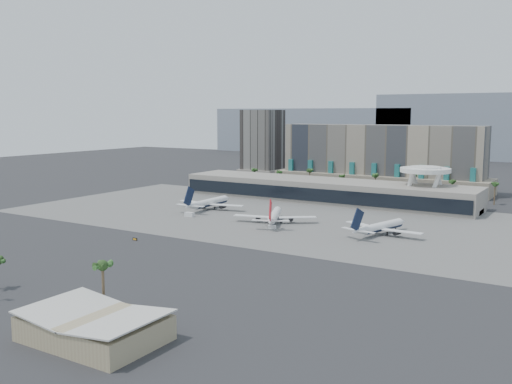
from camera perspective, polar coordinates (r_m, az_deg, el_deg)
The scene contains 16 objects.
ground at distance 233.40m, azimuth -4.65°, elevation -4.41°, with size 900.00×900.00×0.00m, color #232326.
apron_pad at distance 278.72m, azimuth 2.05°, elevation -2.36°, with size 260.00×130.00×0.06m, color #5B5B59.
mountain_ridge at distance 662.60m, azimuth 22.42°, elevation 5.62°, with size 680.00×60.00×70.00m.
hotel at distance 380.68m, azimuth 12.33°, elevation 2.78°, with size 140.00×30.00×42.00m.
office_tower at distance 448.18m, azimuth 0.67°, elevation 4.50°, with size 30.00×30.00×52.00m.
terminal at distance 325.96m, azimuth 6.83°, elevation 0.25°, with size 170.00×32.50×14.50m.
saucer_structure at distance 311.69m, azimuth 16.56°, elevation 1.83°, with size 26.00×26.00×21.89m.
palm_row at distance 354.89m, azimuth 10.26°, elevation 1.45°, with size 157.80×2.80×13.10m.
hangar_right at distance 133.73m, azimuth -15.85°, elevation -12.89°, with size 30.55×20.60×6.89m.
airliner_left at distance 297.04m, azimuth -4.73°, elevation -1.06°, with size 39.20×40.34×13.93m.
airliner_centre at distance 259.02m, azimuth 1.85°, elevation -2.38°, with size 35.78×36.84×13.59m.
airliner_right at distance 240.22m, azimuth 12.33°, elevation -3.42°, with size 35.65×36.98×13.05m.
service_vehicle_a at distance 276.85m, azimuth -6.67°, elevation -2.25°, with size 4.47×2.19×2.19m, color silver.
service_vehicle_b at distance 246.41m, azimuth 1.62°, elevation -3.54°, with size 3.18×1.82×1.64m, color white.
taxiway_sign at distance 229.75m, azimuth -12.01°, elevation -4.63°, with size 2.24×0.44×1.01m.
near_palm_b at distance 147.16m, azimuth -15.08°, elevation -7.66°, with size 6.00×6.00×13.81m.
Camera 1 is at (135.34, -183.52, 49.80)m, focal length 40.00 mm.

